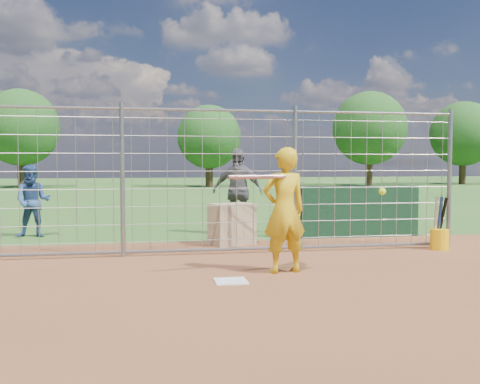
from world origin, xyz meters
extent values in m
plane|color=#2D591E|center=(0.00, 0.00, 0.00)|extent=(100.00, 100.00, 0.00)
plane|color=brown|center=(0.00, -3.00, 0.01)|extent=(18.00, 18.00, 0.00)
cube|color=silver|center=(0.00, -0.20, 0.01)|extent=(0.43, 0.43, 0.02)
cube|color=#11381E|center=(3.40, 3.60, 0.55)|extent=(2.60, 0.20, 1.10)
imported|color=gold|center=(0.85, 0.26, 0.91)|extent=(0.73, 0.55, 1.81)
imported|color=navy|center=(-3.50, 4.78, 0.78)|extent=(0.80, 0.64, 1.55)
imported|color=#5D5D62|center=(0.89, 4.49, 0.96)|extent=(1.22, 0.86, 1.92)
cube|color=tan|center=(0.53, 3.05, 0.40)|extent=(0.94, 0.79, 0.80)
cylinder|color=silver|center=(0.41, 0.06, 1.40)|extent=(0.85, 0.25, 0.06)
sphere|color=#D5FE1A|center=(2.19, -0.09, 1.19)|extent=(0.10, 0.10, 0.10)
cylinder|color=yellow|center=(4.18, 1.75, 0.19)|extent=(0.34, 0.34, 0.38)
cylinder|color=silver|center=(4.13, 1.80, 0.55)|extent=(0.10, 0.18, 0.85)
cylinder|color=navy|center=(4.20, 1.80, 0.55)|extent=(0.09, 0.17, 0.85)
cylinder|color=black|center=(4.25, 1.80, 0.55)|extent=(0.09, 0.29, 0.83)
cylinder|color=gray|center=(-1.50, 2.00, 1.30)|extent=(0.08, 0.08, 2.60)
cylinder|color=gray|center=(1.50, 2.00, 1.30)|extent=(0.08, 0.08, 2.60)
cylinder|color=gray|center=(4.50, 2.00, 1.30)|extent=(0.08, 0.08, 2.60)
cylinder|color=gray|center=(0.00, 2.00, 2.50)|extent=(9.00, 0.05, 0.05)
cylinder|color=gray|center=(0.00, 2.00, 0.08)|extent=(9.00, 0.05, 0.05)
cube|color=gray|center=(0.00, 2.00, 1.25)|extent=(9.00, 0.02, 2.50)
cylinder|color=#3F2B19|center=(-9.00, 29.00, 1.26)|extent=(0.50, 0.50, 2.52)
sphere|color=#26561E|center=(-9.00, 29.00, 3.85)|extent=(4.90, 4.90, 4.90)
cylinder|color=#3F2B19|center=(3.00, 28.00, 1.08)|extent=(0.50, 0.50, 2.16)
sphere|color=#26561E|center=(3.00, 28.00, 3.30)|extent=(4.20, 4.20, 4.20)
cylinder|color=#3F2B19|center=(14.00, 27.50, 1.30)|extent=(0.50, 0.50, 2.59)
sphere|color=#26561E|center=(14.00, 27.50, 3.96)|extent=(5.04, 5.04, 5.04)
cylinder|color=#3F2B19|center=(22.00, 29.00, 1.22)|extent=(0.50, 0.50, 2.45)
sphere|color=#26561E|center=(22.00, 29.00, 3.74)|extent=(4.76, 4.76, 4.76)
camera|label=1|loc=(-1.10, -7.18, 1.59)|focal=40.00mm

